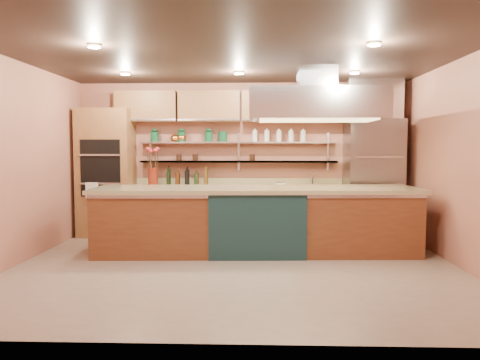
{
  "coord_description": "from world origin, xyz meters",
  "views": [
    {
      "loc": [
        0.26,
        -6.22,
        1.61
      ],
      "look_at": [
        0.02,
        1.0,
        1.11
      ],
      "focal_mm": 35.0,
      "sensor_mm": 36.0,
      "label": 1
    }
  ],
  "objects_px": {
    "flower_vase": "(153,176)",
    "green_canister": "(223,137)",
    "copper_kettle": "(175,138)",
    "refrigerator": "(373,179)",
    "island": "(256,220)",
    "kitchen_scale": "(280,183)"
  },
  "relations": [
    {
      "from": "copper_kettle",
      "to": "refrigerator",
      "type": "bearing_deg",
      "value": -3.68
    },
    {
      "from": "kitchen_scale",
      "to": "green_canister",
      "type": "bearing_deg",
      "value": -179.16
    },
    {
      "from": "flower_vase",
      "to": "kitchen_scale",
      "type": "bearing_deg",
      "value": 0.0
    },
    {
      "from": "copper_kettle",
      "to": "island",
      "type": "bearing_deg",
      "value": -45.01
    },
    {
      "from": "copper_kettle",
      "to": "flower_vase",
      "type": "bearing_deg",
      "value": -148.95
    },
    {
      "from": "island",
      "to": "flower_vase",
      "type": "relative_size",
      "value": 15.38
    },
    {
      "from": "kitchen_scale",
      "to": "copper_kettle",
      "type": "relative_size",
      "value": 0.97
    },
    {
      "from": "refrigerator",
      "to": "green_canister",
      "type": "bearing_deg",
      "value": 175.1
    },
    {
      "from": "island",
      "to": "flower_vase",
      "type": "bearing_deg",
      "value": 142.9
    },
    {
      "from": "refrigerator",
      "to": "green_canister",
      "type": "xyz_separation_m",
      "value": [
        -2.68,
        0.23,
        0.76
      ]
    },
    {
      "from": "island",
      "to": "kitchen_scale",
      "type": "height_order",
      "value": "kitchen_scale"
    },
    {
      "from": "island",
      "to": "copper_kettle",
      "type": "bearing_deg",
      "value": 132.33
    },
    {
      "from": "island",
      "to": "copper_kettle",
      "type": "distance_m",
      "value": 2.47
    },
    {
      "from": "refrigerator",
      "to": "island",
      "type": "height_order",
      "value": "refrigerator"
    },
    {
      "from": "flower_vase",
      "to": "copper_kettle",
      "type": "relative_size",
      "value": 1.86
    },
    {
      "from": "refrigerator",
      "to": "green_canister",
      "type": "height_order",
      "value": "refrigerator"
    },
    {
      "from": "flower_vase",
      "to": "green_canister",
      "type": "distance_m",
      "value": 1.46
    },
    {
      "from": "flower_vase",
      "to": "green_canister",
      "type": "xyz_separation_m",
      "value": [
        1.25,
        0.22,
        0.72
      ]
    },
    {
      "from": "kitchen_scale",
      "to": "flower_vase",
      "type": "bearing_deg",
      "value": -167.28
    },
    {
      "from": "flower_vase",
      "to": "green_canister",
      "type": "height_order",
      "value": "green_canister"
    },
    {
      "from": "island",
      "to": "flower_vase",
      "type": "xyz_separation_m",
      "value": [
        -1.86,
        1.28,
        0.58
      ]
    },
    {
      "from": "flower_vase",
      "to": "copper_kettle",
      "type": "xyz_separation_m",
      "value": [
        0.37,
        0.22,
        0.7
      ]
    }
  ]
}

